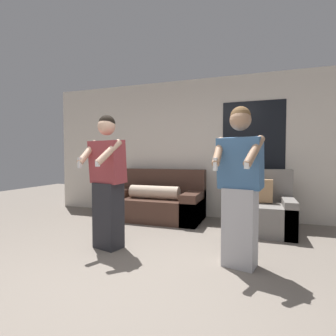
{
  "coord_description": "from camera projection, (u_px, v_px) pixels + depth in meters",
  "views": [
    {
      "loc": [
        1.27,
        -2.17,
        1.18
      ],
      "look_at": [
        0.27,
        0.73,
        1.05
      ],
      "focal_mm": 28.0,
      "sensor_mm": 36.0,
      "label": 1
    }
  ],
  "objects": [
    {
      "name": "ground_plane",
      "position": [
        117.0,
        280.0,
        2.52
      ],
      "size": [
        14.0,
        14.0,
        0.0
      ],
      "primitive_type": "plane",
      "color": "slate"
    },
    {
      "name": "person_right",
      "position": [
        240.0,
        186.0,
        2.78
      ],
      "size": [
        0.51,
        0.55,
        1.71
      ],
      "color": "#B2B2B7",
      "rests_on": "ground_plane"
    },
    {
      "name": "side_table",
      "position": [
        111.0,
        187.0,
        5.61
      ],
      "size": [
        0.53,
        0.35,
        0.8
      ],
      "color": "brown",
      "rests_on": "ground_plane"
    },
    {
      "name": "person_left",
      "position": [
        107.0,
        181.0,
        3.36
      ],
      "size": [
        0.53,
        0.55,
        1.71
      ],
      "color": "#28282D",
      "rests_on": "ground_plane"
    },
    {
      "name": "couch",
      "position": [
        158.0,
        202.0,
        4.99
      ],
      "size": [
        1.7,
        0.93,
        0.93
      ],
      "color": "#472D23",
      "rests_on": "ground_plane"
    },
    {
      "name": "armchair",
      "position": [
        260.0,
        211.0,
        4.17
      ],
      "size": [
        0.98,
        0.88,
        0.97
      ],
      "color": "slate",
      "rests_on": "ground_plane"
    },
    {
      "name": "wall_back",
      "position": [
        192.0,
        148.0,
        5.23
      ],
      "size": [
        6.22,
        0.07,
        2.7
      ],
      "color": "silver",
      "rests_on": "ground_plane"
    }
  ]
}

